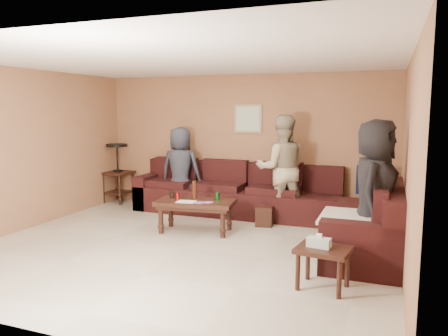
# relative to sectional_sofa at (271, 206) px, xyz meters

# --- Properties ---
(room) EXTENTS (5.60, 5.50, 2.50)m
(room) POSITION_rel_sectional_sofa_xyz_m (-0.81, -1.52, 1.34)
(room) COLOR #B8B19B
(room) RESTS_ON ground
(sectional_sofa) EXTENTS (4.65, 2.90, 0.97)m
(sectional_sofa) POSITION_rel_sectional_sofa_xyz_m (0.00, 0.00, 0.00)
(sectional_sofa) COLOR black
(sectional_sofa) RESTS_ON ground
(coffee_table) EXTENTS (1.24, 0.74, 0.77)m
(coffee_table) POSITION_rel_sectional_sofa_xyz_m (-1.00, -0.76, 0.09)
(coffee_table) COLOR black
(coffee_table) RESTS_ON ground
(end_table_left) EXTENTS (0.56, 0.56, 1.18)m
(end_table_left) POSITION_rel_sectional_sofa_xyz_m (-3.35, 0.64, 0.29)
(end_table_left) COLOR black
(end_table_left) RESTS_ON ground
(side_table_right) EXTENTS (0.59, 0.51, 0.59)m
(side_table_right) POSITION_rel_sectional_sofa_xyz_m (1.14, -2.24, 0.06)
(side_table_right) COLOR black
(side_table_right) RESTS_ON ground
(waste_bin) EXTENTS (0.30, 0.30, 0.32)m
(waste_bin) POSITION_rel_sectional_sofa_xyz_m (-0.10, -0.04, -0.17)
(waste_bin) COLOR black
(waste_bin) RESTS_ON ground
(wall_art) EXTENTS (0.52, 0.04, 0.52)m
(wall_art) POSITION_rel_sectional_sofa_xyz_m (-0.71, 0.96, 1.37)
(wall_art) COLOR #9E8A63
(wall_art) RESTS_ON ground
(person_left) EXTENTS (0.80, 0.56, 1.55)m
(person_left) POSITION_rel_sectional_sofa_xyz_m (-1.84, 0.44, 0.45)
(person_left) COLOR #292F3A
(person_left) RESTS_ON ground
(person_middle) EXTENTS (1.05, 0.95, 1.79)m
(person_middle) POSITION_rel_sectional_sofa_xyz_m (0.08, 0.35, 0.57)
(person_middle) COLOR tan
(person_middle) RESTS_ON ground
(person_right) EXTENTS (0.69, 0.94, 1.76)m
(person_right) POSITION_rel_sectional_sofa_xyz_m (1.59, -1.18, 0.55)
(person_right) COLOR black
(person_right) RESTS_ON ground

